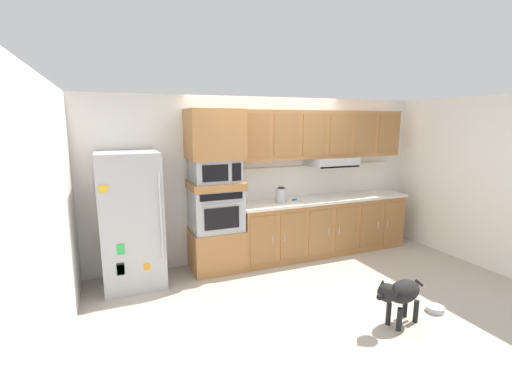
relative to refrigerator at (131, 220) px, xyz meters
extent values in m
plane|color=#B2A899|center=(2.07, -0.68, -0.88)|extent=(9.60, 9.60, 0.00)
cube|color=silver|center=(2.07, 0.43, 0.37)|extent=(6.20, 0.12, 2.50)
cube|color=silver|center=(-0.73, -0.68, 0.37)|extent=(0.12, 7.10, 2.50)
cube|color=white|center=(4.87, -0.68, 0.37)|extent=(0.12, 7.10, 2.50)
cube|color=#ADADB2|center=(0.00, 0.00, 0.00)|extent=(0.76, 0.70, 1.76)
cylinder|color=silver|center=(0.33, -0.37, 0.10)|extent=(0.02, 0.02, 1.10)
cube|color=green|center=(-0.16, -0.35, -0.26)|extent=(0.09, 0.01, 0.14)
cube|color=gold|center=(-0.30, -0.35, 0.50)|extent=(0.10, 0.01, 0.09)
cube|color=green|center=(-0.18, -0.35, -0.51)|extent=(0.10, 0.01, 0.12)
cube|color=black|center=(-0.18, -0.35, -0.51)|extent=(0.09, 0.01, 0.16)
cube|color=orange|center=(0.13, -0.35, -0.52)|extent=(0.08, 0.01, 0.09)
cube|color=#A8703D|center=(1.15, 0.07, -0.58)|extent=(0.74, 0.62, 0.60)
cube|color=#A8AAAF|center=(1.15, 0.07, 0.02)|extent=(0.70, 0.58, 0.60)
cube|color=black|center=(1.15, -0.23, -0.04)|extent=(0.49, 0.01, 0.30)
cube|color=black|center=(1.15, -0.23, 0.26)|extent=(0.59, 0.01, 0.09)
cylinder|color=#A8AAAF|center=(1.15, -0.25, 0.16)|extent=(0.56, 0.02, 0.02)
cube|color=#A8703D|center=(1.15, 0.07, 0.37)|extent=(0.74, 0.62, 0.10)
cube|color=#A8AAAF|center=(1.15, 0.07, 0.58)|extent=(0.64, 0.53, 0.32)
cube|color=black|center=(1.08, -0.20, 0.58)|extent=(0.35, 0.01, 0.22)
cube|color=black|center=(1.38, -0.20, 0.58)|extent=(0.13, 0.01, 0.24)
cube|color=#A8703D|center=(1.15, 0.07, 1.08)|extent=(0.74, 0.62, 0.68)
cube|color=#A8703D|center=(2.96, 0.07, -0.44)|extent=(2.88, 0.60, 0.88)
cube|color=#9A6738|center=(1.76, -0.24, -0.42)|extent=(0.40, 0.01, 0.70)
cylinder|color=#BCBCC1|center=(1.91, -0.25, -0.42)|extent=(0.01, 0.01, 0.12)
cube|color=#9A6738|center=(2.24, -0.24, -0.42)|extent=(0.40, 0.01, 0.70)
cylinder|color=#BCBCC1|center=(2.10, -0.25, -0.42)|extent=(0.01, 0.01, 0.12)
cube|color=#9A6738|center=(2.72, -0.24, -0.42)|extent=(0.40, 0.01, 0.70)
cylinder|color=#BCBCC1|center=(2.87, -0.25, -0.42)|extent=(0.01, 0.01, 0.12)
cube|color=#9A6738|center=(3.20, -0.24, -0.42)|extent=(0.40, 0.01, 0.70)
cylinder|color=#BCBCC1|center=(3.06, -0.25, -0.42)|extent=(0.01, 0.01, 0.12)
cube|color=#9A6738|center=(3.68, -0.24, -0.42)|extent=(0.40, 0.01, 0.70)
cylinder|color=#BCBCC1|center=(3.83, -0.25, -0.42)|extent=(0.01, 0.01, 0.12)
cube|color=#9A6738|center=(4.16, -0.24, -0.42)|extent=(0.40, 0.01, 0.70)
cylinder|color=#BCBCC1|center=(4.02, -0.25, -0.42)|extent=(0.01, 0.01, 0.12)
cube|color=silver|center=(2.96, 0.07, 0.02)|extent=(2.92, 0.64, 0.04)
cube|color=white|center=(2.96, 0.36, 0.29)|extent=(2.92, 0.02, 0.50)
cube|color=#A8703D|center=(2.96, 0.20, 1.05)|extent=(2.88, 0.34, 0.74)
cube|color=#A8AAAF|center=(3.12, 0.13, 0.61)|extent=(0.76, 0.48, 0.14)
cube|color=black|center=(3.12, -0.09, 0.56)|extent=(0.72, 0.04, 0.02)
cube|color=#9A6738|center=(1.76, 0.02, 1.05)|extent=(0.40, 0.01, 0.63)
cube|color=#9A6738|center=(2.24, 0.02, 1.05)|extent=(0.40, 0.01, 0.63)
cube|color=#9A6738|center=(2.72, 0.02, 1.05)|extent=(0.40, 0.01, 0.63)
cube|color=#9A6738|center=(3.20, 0.02, 1.05)|extent=(0.40, 0.01, 0.63)
cube|color=#9A6738|center=(3.68, 0.02, 1.05)|extent=(0.40, 0.01, 0.63)
cube|color=#9A6738|center=(4.16, 0.02, 1.05)|extent=(0.40, 0.01, 0.63)
cylinder|color=blue|center=(2.43, 0.09, 0.05)|extent=(0.10, 0.07, 0.03)
cylinder|color=silver|center=(2.47, -0.02, 0.05)|extent=(0.11, 0.06, 0.01)
cylinder|color=#A8AAAF|center=(2.17, 0.02, 0.15)|extent=(0.17, 0.17, 0.22)
cylinder|color=black|center=(2.17, 0.02, 0.27)|extent=(0.10, 0.10, 0.02)
ellipsoid|color=black|center=(2.57, -2.10, -0.51)|extent=(0.45, 0.32, 0.24)
sphere|color=black|center=(2.29, -2.16, -0.45)|extent=(0.19, 0.19, 0.19)
ellipsoid|color=black|center=(2.19, -2.18, -0.46)|extent=(0.12, 0.09, 0.07)
cone|color=black|center=(2.31, -2.22, -0.36)|extent=(0.05, 0.05, 0.06)
cone|color=black|center=(2.29, -2.09, -0.36)|extent=(0.05, 0.05, 0.06)
cylinder|color=black|center=(2.84, -2.05, -0.49)|extent=(0.14, 0.06, 0.11)
cylinder|color=black|center=(2.44, -2.20, -0.76)|extent=(0.05, 0.05, 0.25)
cylinder|color=black|center=(2.42, -2.07, -0.76)|extent=(0.05, 0.05, 0.25)
cylinder|color=black|center=(2.73, -2.14, -0.76)|extent=(0.05, 0.05, 0.25)
cylinder|color=black|center=(2.70, -2.01, -0.76)|extent=(0.05, 0.05, 0.25)
cylinder|color=#B2B7BC|center=(3.11, -2.06, -0.85)|extent=(0.20, 0.20, 0.06)
cylinder|color=brown|center=(3.11, -2.06, -0.84)|extent=(0.15, 0.15, 0.03)
camera|label=1|loc=(-0.23, -4.78, 1.26)|focal=25.34mm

